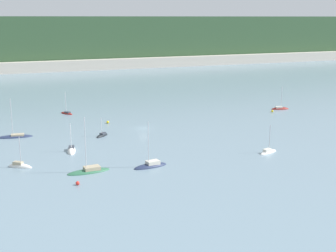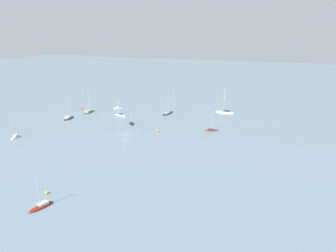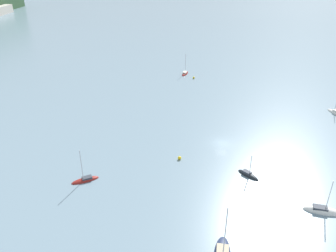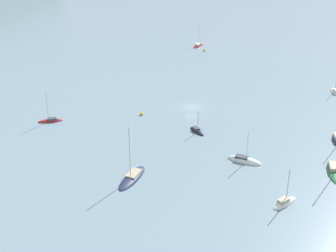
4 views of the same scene
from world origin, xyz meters
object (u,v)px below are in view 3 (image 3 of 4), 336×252
mooring_buoy_0 (194,78)px  sailboat_3 (85,180)px  sailboat_7 (185,74)px  sailboat_8 (335,113)px  sailboat_4 (323,211)px  sailboat_5 (248,175)px  mooring_buoy_2 (180,158)px

mooring_buoy_0 → sailboat_3: bearing=160.0°
sailboat_3 → sailboat_7: (66.62, -19.27, 0.00)m
sailboat_3 → sailboat_8: 69.68m
sailboat_4 → mooring_buoy_0: bearing=118.9°
sailboat_5 → sailboat_8: (30.57, -29.07, 0.04)m
sailboat_8 → mooring_buoy_0: bearing=35.4°
sailboat_3 → mooring_buoy_2: sailboat_3 is taller
sailboat_7 → sailboat_8: size_ratio=1.19×
sailboat_4 → mooring_buoy_2: 28.89m
sailboat_8 → sailboat_4: bearing=136.9°
sailboat_7 → mooring_buoy_0: sailboat_7 is taller
sailboat_4 → sailboat_7: (73.36, 23.52, 0.03)m
sailboat_3 → sailboat_8: sailboat_3 is taller
sailboat_4 → sailboat_5: sailboat_4 is taller
mooring_buoy_0 → mooring_buoy_2: size_ratio=0.96×
sailboat_3 → sailboat_4: (-6.74, -42.78, -0.03)m
sailboat_5 → sailboat_8: bearing=92.4°
sailboat_3 → sailboat_8: bearing=-178.7°
sailboat_4 → mooring_buoy_0: 71.17m
sailboat_3 → mooring_buoy_2: size_ratio=10.03×
mooring_buoy_2 → mooring_buoy_0: bearing=-4.6°
mooring_buoy_0 → mooring_buoy_2: mooring_buoy_2 is taller
mooring_buoy_2 → sailboat_5: bearing=-110.7°
sailboat_7 → mooring_buoy_0: bearing=-135.2°
mooring_buoy_0 → mooring_buoy_2: (-53.06, 4.23, 0.01)m
sailboat_8 → mooring_buoy_0: (27.66, 38.55, 0.25)m
sailboat_8 → sailboat_5: bearing=117.5°
sailboat_7 → sailboat_5: bearing=-155.1°
sailboat_3 → sailboat_5: sailboat_3 is taller
sailboat_4 → sailboat_5: size_ratio=1.39×
sailboat_4 → sailboat_8: (40.52, -18.16, 0.05)m
sailboat_7 → sailboat_8: 53.06m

